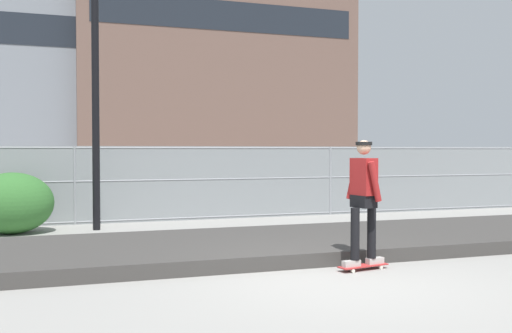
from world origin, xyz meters
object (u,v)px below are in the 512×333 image
parked_car_near (24,182)px  parked_car_mid (218,179)px  shrub_center (12,203)px  skater (364,194)px  street_lamp (95,16)px  skateboard (363,266)px

parked_car_near → parked_car_mid: (5.69, -0.07, 0.00)m
parked_car_mid → shrub_center: (-5.64, -4.53, -0.19)m
skater → shrub_center: bearing=133.2°
street_lamp → shrub_center: street_lamp is taller
street_lamp → skater: bearing=-58.0°
street_lamp → shrub_center: bearing=-178.3°
parked_car_near → shrub_center: (0.05, -4.60, -0.19)m
skater → shrub_center: (-5.18, 5.53, -0.47)m
parked_car_near → shrub_center: size_ratio=2.69×
skateboard → shrub_center: shrub_center is taller
skateboard → parked_car_near: parked_car_near is taller
skateboard → skater: 1.06m
skater → parked_car_near: size_ratio=0.41×
skater → shrub_center: 7.59m
parked_car_near → shrub_center: 4.60m
parked_car_mid → parked_car_near: bearing=179.3°
shrub_center → parked_car_near: bearing=90.7°
street_lamp → parked_car_near: street_lamp is taller
parked_car_mid → street_lamp: bearing=-131.3°
street_lamp → parked_car_near: 6.20m
skateboard → skater: (0.00, 0.00, 1.06)m
skateboard → street_lamp: size_ratio=0.11×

